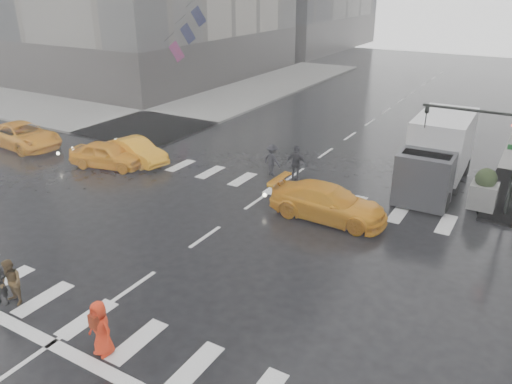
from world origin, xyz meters
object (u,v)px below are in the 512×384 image
Objects in this scene: pedestrian_brown at (11,283)px; taxi_mid at (136,151)px; box_truck at (437,152)px; traffic_signal_pole at (493,141)px; pedestrian_orange at (101,328)px; taxi_front at (107,155)px.

pedestrian_brown is 13.15m from taxi_mid.
taxi_mid is 0.62× the size of box_truck.
taxi_mid is at bearing -170.76° from traffic_signal_pole.
pedestrian_orange is at bearing -130.10° from taxi_mid.
traffic_signal_pole is 17.80m from taxi_mid.
pedestrian_orange reaches higher than taxi_mid.
pedestrian_orange is at bearing -147.63° from taxi_front.
pedestrian_orange is at bearing -108.12° from box_truck.
pedestrian_orange is (4.09, -0.20, 0.06)m from pedestrian_brown.
box_truck reaches higher than taxi_mid.
taxi_front is 1.02× the size of taxi_mid.
pedestrian_brown is 12.38m from taxi_front.
pedestrian_orange reaches higher than taxi_front.
pedestrian_brown reaches higher than taxi_mid.
box_truck reaches higher than pedestrian_orange.
box_truck is (9.13, 16.34, 1.07)m from pedestrian_brown.
pedestrian_brown is 0.94× the size of pedestrian_orange.
traffic_signal_pole reaches higher than box_truck.
taxi_mid is at bearing -44.56° from taxi_front.
box_truck is (14.96, 4.56, 1.17)m from taxi_mid.
taxi_mid is (-9.92, 11.98, -0.16)m from pedestrian_orange.
box_truck is (15.79, 5.90, 1.14)m from taxi_front.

